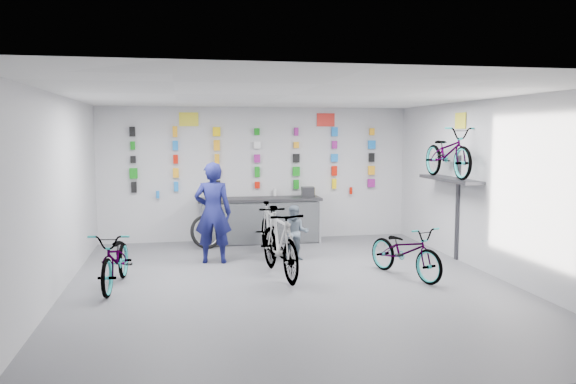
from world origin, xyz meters
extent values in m
plane|color=#56565B|center=(0.00, 0.00, 0.00)|extent=(8.00, 8.00, 0.00)
plane|color=white|center=(0.00, 0.00, 3.00)|extent=(8.00, 8.00, 0.00)
plane|color=silver|center=(0.00, 4.00, 1.50)|extent=(7.00, 0.00, 7.00)
plane|color=silver|center=(0.00, -4.00, 1.50)|extent=(7.00, 0.00, 7.00)
plane|color=silver|center=(-3.50, 0.00, 1.50)|extent=(0.00, 8.00, 8.00)
plane|color=silver|center=(3.50, 0.00, 1.50)|extent=(0.00, 8.00, 8.00)
cube|color=black|center=(0.00, 3.55, 0.45)|extent=(2.60, 0.60, 0.90)
cube|color=silver|center=(0.00, 3.25, 0.48)|extent=(2.60, 0.02, 0.90)
cube|color=silver|center=(-1.30, 3.25, 0.48)|extent=(0.04, 0.04, 0.96)
cube|color=silver|center=(1.30, 3.25, 0.48)|extent=(0.04, 0.04, 0.96)
cube|color=black|center=(0.00, 3.55, 0.97)|extent=(2.70, 0.66, 0.06)
cube|color=black|center=(-2.70, 3.93, 1.25)|extent=(0.12, 0.06, 0.23)
cube|color=blue|center=(-1.80, 3.93, 1.25)|extent=(0.09, 0.06, 0.21)
cube|color=black|center=(-0.90, 3.93, 1.25)|extent=(0.14, 0.06, 0.24)
cube|color=red|center=(0.00, 3.93, 1.25)|extent=(0.11, 0.06, 0.15)
cube|color=#108215|center=(0.90, 3.93, 1.25)|extent=(0.12, 0.06, 0.21)
cube|color=yellow|center=(1.80, 3.93, 1.25)|extent=(0.09, 0.06, 0.23)
cube|color=#8B1876|center=(2.70, 3.93, 1.25)|extent=(0.17, 0.06, 0.19)
cube|color=#108215|center=(-2.70, 3.93, 1.55)|extent=(0.17, 0.06, 0.23)
cube|color=#F9A518|center=(-1.80, 3.93, 1.55)|extent=(0.12, 0.06, 0.21)
cube|color=red|center=(-0.90, 3.93, 1.55)|extent=(0.17, 0.06, 0.15)
cube|color=#108215|center=(0.00, 3.93, 1.55)|extent=(0.11, 0.06, 0.24)
cube|color=#108215|center=(0.90, 3.93, 1.55)|extent=(0.16, 0.06, 0.21)
cube|color=red|center=(1.80, 3.93, 1.55)|extent=(0.12, 0.06, 0.22)
cube|color=#F9A518|center=(2.70, 3.93, 1.55)|extent=(0.15, 0.06, 0.21)
cube|color=black|center=(-2.70, 3.93, 1.85)|extent=(0.11, 0.06, 0.15)
cube|color=red|center=(-1.80, 3.93, 1.85)|extent=(0.10, 0.06, 0.19)
cube|color=#F9A518|center=(-0.90, 3.93, 1.85)|extent=(0.10, 0.06, 0.21)
cube|color=#8B1876|center=(0.00, 3.93, 1.85)|extent=(0.13, 0.06, 0.18)
cube|color=black|center=(0.90, 3.93, 1.85)|extent=(0.15, 0.06, 0.20)
cube|color=blue|center=(1.80, 3.93, 1.85)|extent=(0.16, 0.06, 0.18)
cube|color=black|center=(2.70, 3.93, 1.85)|extent=(0.13, 0.06, 0.21)
cube|color=#108215|center=(-2.70, 3.93, 2.15)|extent=(0.10, 0.06, 0.18)
cube|color=blue|center=(-1.80, 3.93, 2.15)|extent=(0.12, 0.06, 0.21)
cube|color=#F9A518|center=(-0.90, 3.93, 2.15)|extent=(0.14, 0.06, 0.23)
cube|color=silver|center=(0.00, 3.93, 2.15)|extent=(0.15, 0.06, 0.15)
cube|color=#F9A518|center=(0.90, 3.93, 2.15)|extent=(0.11, 0.06, 0.14)
cube|color=#8B1876|center=(1.80, 3.93, 2.15)|extent=(0.12, 0.06, 0.18)
cube|color=blue|center=(2.70, 3.93, 2.15)|extent=(0.17, 0.06, 0.19)
cube|color=black|center=(-2.70, 3.93, 2.45)|extent=(0.12, 0.06, 0.21)
cube|color=#F9A518|center=(-1.80, 3.93, 2.45)|extent=(0.10, 0.06, 0.24)
cube|color=yellow|center=(-0.90, 3.93, 2.45)|extent=(0.16, 0.06, 0.20)
cube|color=#108215|center=(0.00, 3.93, 2.45)|extent=(0.12, 0.06, 0.16)
cube|color=#8B1876|center=(0.90, 3.93, 2.45)|extent=(0.09, 0.06, 0.19)
cube|color=blue|center=(1.80, 3.93, 2.45)|extent=(0.14, 0.06, 0.21)
cube|color=#F9A518|center=(2.70, 3.93, 2.45)|extent=(0.11, 0.06, 0.16)
cylinder|color=blue|center=(-2.20, 3.91, 1.08)|extent=(0.07, 0.07, 0.16)
cylinder|color=silver|center=(-1.30, 3.91, 1.08)|extent=(0.07, 0.07, 0.16)
cylinder|color=silver|center=(0.40, 3.91, 1.08)|extent=(0.07, 0.07, 0.16)
cylinder|color=yellow|center=(1.30, 3.91, 1.08)|extent=(0.07, 0.07, 0.16)
cylinder|color=red|center=(2.20, 3.91, 1.08)|extent=(0.07, 0.07, 0.16)
cube|color=#333338|center=(3.30, 1.20, 1.55)|extent=(0.38, 1.90, 0.06)
cube|color=#333338|center=(3.48, 1.20, 1.00)|extent=(0.04, 0.10, 2.00)
cube|color=yellow|center=(-1.50, 3.98, 2.72)|extent=(0.42, 0.02, 0.30)
cube|color=red|center=(1.60, 3.98, 2.72)|extent=(0.42, 0.02, 0.30)
cube|color=yellow|center=(3.48, 1.20, 2.65)|extent=(0.02, 0.40, 0.30)
imported|color=gray|center=(-2.71, 0.39, 0.46)|extent=(0.78, 1.79, 0.91)
imported|color=gray|center=(-0.08, 0.57, 0.58)|extent=(0.79, 2.00, 1.17)
imported|color=gray|center=(2.00, 0.15, 0.45)|extent=(1.14, 1.79, 0.89)
imported|color=gray|center=(0.01, 2.27, 0.52)|extent=(0.51, 1.74, 1.04)
imported|color=gray|center=(3.25, 1.20, 2.05)|extent=(0.63, 1.80, 0.95)
imported|color=#12144D|center=(-1.12, 1.81, 0.95)|extent=(0.75, 0.55, 1.89)
imported|color=slate|center=(0.43, 1.74, 0.53)|extent=(0.59, 0.50, 1.05)
torus|color=black|center=(-1.19, 3.17, 0.35)|extent=(0.77, 0.53, 0.71)
torus|color=silver|center=(-1.19, 3.17, 0.35)|extent=(0.62, 0.40, 0.57)
cube|color=black|center=(1.09, 3.55, 1.11)|extent=(0.32, 0.33, 0.22)
camera|label=1|loc=(-1.68, -8.60, 2.42)|focal=35.00mm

